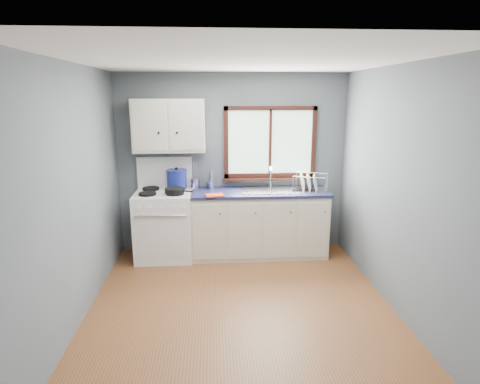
{
  "coord_description": "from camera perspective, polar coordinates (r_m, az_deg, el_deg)",
  "views": [
    {
      "loc": [
        -0.27,
        -3.81,
        2.19
      ],
      "look_at": [
        0.05,
        0.9,
        1.05
      ],
      "focal_mm": 30.0,
      "sensor_mm": 36.0,
      "label": 1
    }
  ],
  "objects": [
    {
      "name": "wall_back",
      "position": [
        5.71,
        -1.12,
        4.08
      ],
      "size": [
        3.2,
        0.02,
        2.5
      ],
      "primitive_type": "cube",
      "color": "slate",
      "rests_on": "ground"
    },
    {
      "name": "thermos",
      "position": [
        5.58,
        -4.12,
        1.79
      ],
      "size": [
        0.07,
        0.07,
        0.27
      ],
      "primitive_type": "cylinder",
      "rotation": [
        0.0,
        0.0,
        -0.09
      ],
      "color": "silver",
      "rests_on": "countertop"
    },
    {
      "name": "soap_bottle",
      "position": [
        5.59,
        -4.07,
        1.75
      ],
      "size": [
        0.12,
        0.12,
        0.26
      ],
      "primitive_type": "imported",
      "rotation": [
        0.0,
        0.0,
        0.19
      ],
      "color": "#2537A4",
      "rests_on": "countertop"
    },
    {
      "name": "wall_left",
      "position": [
        4.15,
        -22.6,
        -0.58
      ],
      "size": [
        0.02,
        3.6,
        2.5
      ],
      "primitive_type": "cube",
      "color": "slate",
      "rests_on": "ground"
    },
    {
      "name": "window",
      "position": [
        5.69,
        4.31,
        6.31
      ],
      "size": [
        1.36,
        0.1,
        1.03
      ],
      "color": "#9EC6A8",
      "rests_on": "wall_back"
    },
    {
      "name": "utensil_crock",
      "position": [
        5.62,
        -6.4,
        1.26
      ],
      "size": [
        0.15,
        0.15,
        0.39
      ],
      "rotation": [
        0.0,
        0.0,
        -0.29
      ],
      "color": "silver",
      "rests_on": "countertop"
    },
    {
      "name": "wall_right",
      "position": [
        4.36,
        21.8,
        0.12
      ],
      "size": [
        0.02,
        3.6,
        2.5
      ],
      "primitive_type": "cube",
      "color": "slate",
      "rests_on": "ground"
    },
    {
      "name": "base_cabinets",
      "position": [
        5.63,
        2.7,
        -4.88
      ],
      "size": [
        1.85,
        0.6,
        0.88
      ],
      "color": "beige",
      "rests_on": "floor"
    },
    {
      "name": "ceiling",
      "position": [
        3.84,
        0.17,
        18.35
      ],
      "size": [
        3.2,
        3.6,
        0.02
      ],
      "primitive_type": "cube",
      "color": "white",
      "rests_on": "wall_back"
    },
    {
      "name": "sink",
      "position": [
        5.53,
        4.61,
        -0.41
      ],
      "size": [
        0.84,
        0.46,
        0.44
      ],
      "color": "silver",
      "rests_on": "countertop"
    },
    {
      "name": "countertop",
      "position": [
        5.49,
        2.76,
        -0.03
      ],
      "size": [
        1.89,
        0.64,
        0.04
      ],
      "primitive_type": "cube",
      "color": "#181A3E",
      "rests_on": "base_cabinets"
    },
    {
      "name": "gas_range",
      "position": [
        5.59,
        -10.71,
        -4.34
      ],
      "size": [
        0.76,
        0.69,
        1.36
      ],
      "color": "white",
      "rests_on": "floor"
    },
    {
      "name": "wall_front",
      "position": [
        2.23,
        3.5,
        -11.38
      ],
      "size": [
        3.2,
        0.02,
        2.5
      ],
      "primitive_type": "cube",
      "color": "slate",
      "rests_on": "ground"
    },
    {
      "name": "floor",
      "position": [
        4.41,
        0.15,
        -16.35
      ],
      "size": [
        3.2,
        3.6,
        0.02
      ],
      "primitive_type": "cube",
      "color": "brown",
      "rests_on": "ground"
    },
    {
      "name": "dish_rack",
      "position": [
        5.57,
        9.87,
        0.84
      ],
      "size": [
        0.55,
        0.48,
        0.24
      ],
      "rotation": [
        0.0,
        0.0,
        -0.34
      ],
      "color": "silver",
      "rests_on": "countertop"
    },
    {
      "name": "dish_towel",
      "position": [
        5.21,
        -3.63,
        -0.47
      ],
      "size": [
        0.26,
        0.21,
        0.02
      ],
      "primitive_type": "cube",
      "rotation": [
        0.0,
        0.0,
        0.19
      ],
      "color": "red",
      "rests_on": "countertop"
    },
    {
      "name": "skillet",
      "position": [
        5.3,
        -9.25,
        0.26
      ],
      "size": [
        0.41,
        0.34,
        0.05
      ],
      "rotation": [
        0.0,
        0.0,
        -0.39
      ],
      "color": "black",
      "rests_on": "gas_range"
    },
    {
      "name": "stockpot",
      "position": [
        5.58,
        -8.99,
        1.96
      ],
      "size": [
        0.34,
        0.34,
        0.28
      ],
      "rotation": [
        0.0,
        0.0,
        -0.21
      ],
      "color": "navy",
      "rests_on": "gas_range"
    },
    {
      "name": "upper_cabinets",
      "position": [
        5.48,
        -10.08,
        9.28
      ],
      "size": [
        0.95,
        0.35,
        0.7
      ],
      "color": "beige",
      "rests_on": "wall_back"
    }
  ]
}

